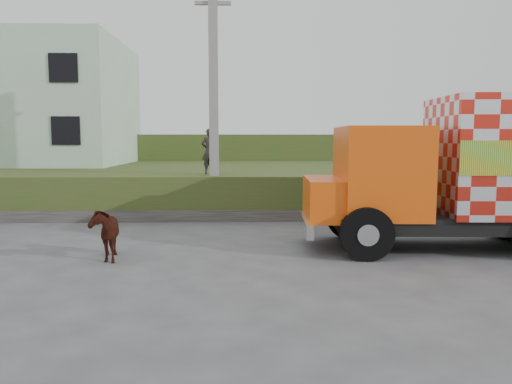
{
  "coord_description": "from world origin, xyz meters",
  "views": [
    {
      "loc": [
        -0.0,
        -12.4,
        2.76
      ],
      "look_at": [
        0.34,
        1.22,
        1.3
      ],
      "focal_mm": 35.0,
      "sensor_mm": 36.0,
      "label": 1
    }
  ],
  "objects_px": {
    "cargo_truck": "(495,172)",
    "pedestrian": "(210,151)",
    "utility_pole": "(214,99)",
    "cow": "(104,233)"
  },
  "relations": [
    {
      "from": "cargo_truck",
      "to": "cow",
      "type": "relative_size",
      "value": 5.88
    },
    {
      "from": "pedestrian",
      "to": "cow",
      "type": "bearing_deg",
      "value": 74.55
    },
    {
      "from": "cargo_truck",
      "to": "utility_pole",
      "type": "bearing_deg",
      "value": 149.14
    },
    {
      "from": "utility_pole",
      "to": "pedestrian",
      "type": "bearing_deg",
      "value": 102.93
    },
    {
      "from": "cargo_truck",
      "to": "pedestrian",
      "type": "xyz_separation_m",
      "value": [
        -7.47,
        5.72,
        0.37
      ]
    },
    {
      "from": "cargo_truck",
      "to": "cow",
      "type": "distance_m",
      "value": 9.59
    },
    {
      "from": "cargo_truck",
      "to": "pedestrian",
      "type": "distance_m",
      "value": 9.42
    },
    {
      "from": "utility_pole",
      "to": "cow",
      "type": "relative_size",
      "value": 5.49
    },
    {
      "from": "utility_pole",
      "to": "pedestrian",
      "type": "height_order",
      "value": "utility_pole"
    },
    {
      "from": "cow",
      "to": "pedestrian",
      "type": "bearing_deg",
      "value": 57.91
    }
  ]
}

